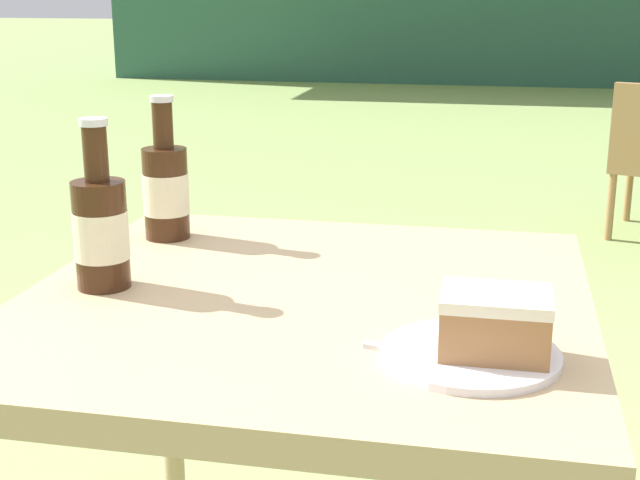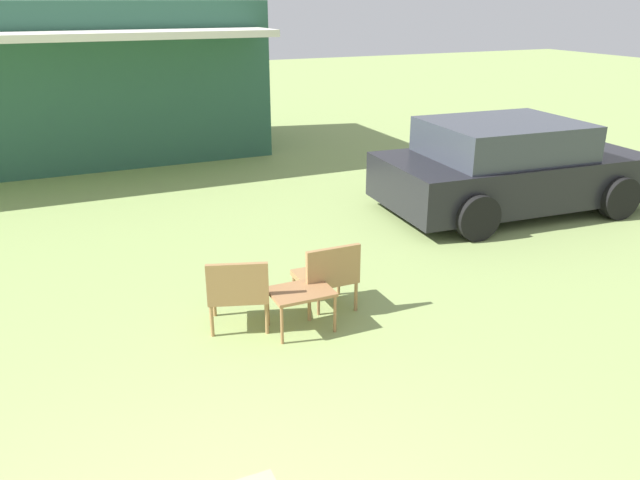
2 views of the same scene
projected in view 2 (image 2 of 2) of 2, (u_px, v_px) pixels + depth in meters
The scene contains 5 objects.
cabin_building at pixel (33, 83), 12.00m from camera, with size 8.58×4.34×2.99m.
parked_car at pixel (508, 167), 9.36m from camera, with size 4.02×2.32×1.35m.
wicker_chair_cushioned at pixel (238, 289), 5.99m from camera, with size 0.69×0.63×0.74m.
wicker_chair_plain at pixel (328, 273), 6.32m from camera, with size 0.58×0.47×0.74m.
garden_side_table at pixel (301, 295), 5.98m from camera, with size 0.59×0.44×0.41m.
Camera 2 is at (-0.43, -2.05, 3.02)m, focal length 35.00 mm.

